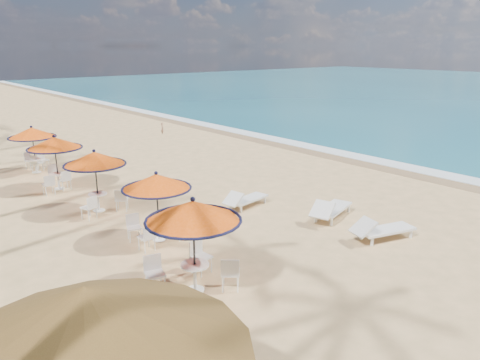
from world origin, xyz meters
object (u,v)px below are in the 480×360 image
object	(u,v)px
lounger_mid	(330,209)
palapa	(87,324)
station_1	(156,191)
station_4	(33,138)
station_0	(194,222)
station_3	(55,150)
lounger_far	(245,199)
lounger_near	(381,229)
station_2	(96,165)

from	to	relation	value
lounger_mid	palapa	size ratio (longest dim) A/B	0.57
station_1	station_4	world-z (taller)	station_4
station_1	lounger_mid	xyz separation A→B (m)	(5.42, -2.17, -1.22)
lounger_mid	station_0	bearing A→B (deg)	172.39
station_3	palapa	distance (m)	14.88
station_1	palapa	bearing A→B (deg)	-125.23
lounger_far	station_1	bearing A→B (deg)	179.75
lounger_near	lounger_far	xyz separation A→B (m)	(-1.25, 4.91, -0.03)
station_4	lounger_far	distance (m)	11.02
station_0	station_3	size ratio (longest dim) A/B	1.05
station_1	lounger_mid	world-z (taller)	station_1
station_2	station_4	size ratio (longest dim) A/B	1.02
station_2	station_4	bearing A→B (deg)	89.93
lounger_near	lounger_far	bearing A→B (deg)	120.65
station_0	palapa	size ratio (longest dim) A/B	0.60
lounger_mid	station_1	bearing A→B (deg)	141.44
lounger_near	palapa	bearing A→B (deg)	-149.30
station_1	lounger_far	size ratio (longest dim) A/B	1.08
lounger_near	lounger_mid	bearing A→B (deg)	100.66
lounger_near	palapa	distance (m)	10.61
lounger_mid	lounger_far	size ratio (longest dim) A/B	1.14
station_3	palapa	world-z (taller)	palapa
lounger_mid	station_3	bearing A→B (deg)	104.99
palapa	station_1	bearing A→B (deg)	54.77
station_2	lounger_mid	bearing A→B (deg)	-45.54
lounger_near	lounger_far	distance (m)	5.07
lounger_mid	palapa	bearing A→B (deg)	-172.16
station_2	palapa	size ratio (longest dim) A/B	0.56
lounger_near	lounger_mid	xyz separation A→B (m)	(0.21, 2.13, 0.02)
station_1	station_4	distance (m)	10.71
station_0	lounger_mid	xyz separation A→B (m)	(6.26, 1.00, -1.37)
lounger_near	lounger_mid	world-z (taller)	lounger_mid
station_0	station_4	xyz separation A→B (m)	(0.57, 13.88, -0.13)
station_1	station_3	world-z (taller)	station_3
lounger_mid	lounger_far	distance (m)	3.14
station_3	lounger_mid	bearing A→B (deg)	-58.28
station_3	lounger_far	world-z (taller)	station_3
lounger_far	station_0	bearing A→B (deg)	-150.72
station_2	lounger_near	bearing A→B (deg)	-55.37
lounger_near	lounger_mid	distance (m)	2.14
lounger_far	palapa	bearing A→B (deg)	-148.67
station_1	palapa	distance (m)	8.47
station_3	station_0	bearing A→B (deg)	-92.17
station_4	station_1	bearing A→B (deg)	-88.57
station_2	station_4	xyz separation A→B (m)	(0.01, 7.07, -0.11)
station_0	lounger_mid	bearing A→B (deg)	9.12
lounger_mid	lounger_far	bearing A→B (deg)	101.01
station_4	palapa	xyz separation A→B (m)	(-4.58, -17.58, 0.95)
station_2	lounger_mid	xyz separation A→B (m)	(5.70, -5.81, -1.36)
station_1	station_3	distance (m)	7.33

